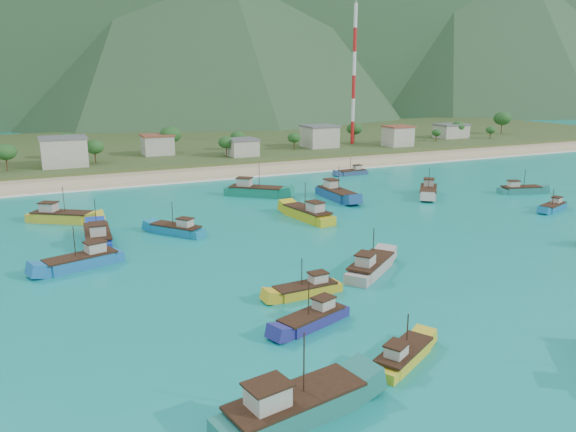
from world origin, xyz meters
name	(u,v)px	position (x,y,z in m)	size (l,w,h in m)	color
ground	(363,264)	(0.00, 0.00, 0.00)	(600.00, 600.00, 0.00)	#0C8479
beach	(200,174)	(0.00, 79.00, 0.00)	(400.00, 18.00, 1.20)	beige
land	(151,147)	(0.00, 140.00, 0.00)	(400.00, 110.00, 2.40)	#385123
surf_line	(211,180)	(0.00, 69.50, 0.00)	(400.00, 2.50, 0.08)	white
village	(204,144)	(8.43, 102.60, 4.74)	(209.88, 25.40, 7.39)	beige
vegetation	(176,144)	(-0.07, 103.59, 5.31)	(273.72, 26.24, 9.27)	#235623
radio_tower	(354,75)	(63.92, 108.00, 24.99)	(1.20, 1.20, 46.77)	red
boat_0	(428,192)	(36.84, 32.10, 0.81)	(9.69, 10.70, 6.60)	beige
boat_2	(177,230)	(-19.50, 25.45, 0.64)	(8.09, 9.35, 5.67)	#1278A4
boat_4	(553,208)	(50.31, 11.51, 0.47)	(8.37, 4.93, 4.75)	#126DA7
boat_5	(336,194)	(17.46, 37.92, 0.93)	(3.76, 12.31, 7.25)	navy
boat_8	(313,320)	(-15.12, -14.28, 0.54)	(9.09, 5.34, 5.16)	navy
boat_9	(307,291)	(-12.02, -6.66, 0.52)	(8.60, 2.91, 5.02)	gold
boat_10	(61,217)	(-36.16, 41.80, 0.84)	(11.43, 9.18, 6.78)	gold
boat_11	(520,190)	(57.02, 25.82, 0.63)	(9.97, 5.31, 5.65)	#21746D
boat_13	(370,268)	(-1.09, -3.57, 0.76)	(10.50, 9.01, 6.35)	#A89F99
boat_14	(308,215)	(4.25, 24.98, 0.89)	(5.21, 12.36, 7.08)	gold
boat_15	(98,238)	(-31.83, 25.45, 0.92)	(4.35, 12.40, 7.21)	#1337AA
boat_17	(82,262)	(-35.08, 14.94, 0.74)	(11.03, 6.07, 6.25)	#1967AD
boat_19	(352,173)	(35.74, 61.48, 0.50)	(8.42, 2.89, 4.91)	navy
boat_22	(403,357)	(-11.38, -24.73, 0.50)	(8.46, 6.15, 4.91)	gold
boat_23	(293,409)	(-24.13, -28.41, 0.94)	(12.85, 5.78, 7.33)	#21766B
boat_27	(255,192)	(3.04, 47.64, 0.97)	(12.20, 10.87, 7.48)	#147C61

